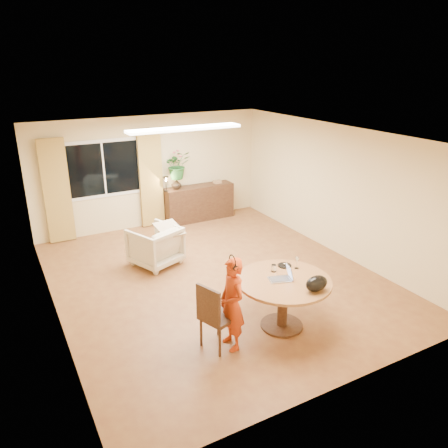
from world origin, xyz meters
The scene contains 24 objects.
floor centered at (0.00, 0.00, 0.00)m, with size 6.50×6.50×0.00m, color brown.
ceiling centered at (0.00, 0.00, 2.60)m, with size 6.50×6.50×0.00m, color white.
wall_back centered at (0.00, 3.25, 1.30)m, with size 5.50×5.50×0.00m, color beige.
wall_left centered at (-2.75, 0.00, 1.30)m, with size 6.50×6.50×0.00m, color beige.
wall_right centered at (2.75, 0.00, 1.30)m, with size 6.50×6.50×0.00m, color beige.
window centered at (-1.10, 3.23, 1.50)m, with size 1.70×0.03×1.30m.
curtain_left centered at (-2.15, 3.15, 1.15)m, with size 0.55×0.08×2.25m, color olive.
curtain_right centered at (-0.05, 3.15, 1.15)m, with size 0.55×0.08×2.25m, color olive.
ceiling_panel centered at (0.00, 1.20, 2.57)m, with size 2.20×0.35×0.05m, color white.
dining_table centered at (0.16, -1.84, 0.62)m, with size 1.38×1.38×0.79m.
dining_chair centered at (-0.88, -1.81, 0.50)m, with size 0.48×0.43×0.99m, color black, non-canonical shape.
child centered at (-0.73, -1.90, 0.67)m, with size 0.32×0.49×1.34m, color red.
laptop centered at (0.10, -1.82, 0.90)m, with size 0.33×0.22×0.22m, color #B7B7BC, non-canonical shape.
tumbler centered at (0.18, -1.56, 0.84)m, with size 0.08×0.08×0.11m, color white, non-canonical shape.
wine_glass centered at (0.55, -1.64, 0.88)m, with size 0.07×0.07×0.19m, color white, non-canonical shape.
pot_lid centered at (0.43, -1.48, 0.80)m, with size 0.21×0.21×0.03m, color white, non-canonical shape.
handbag centered at (0.36, -2.32, 0.90)m, with size 0.34×0.20×0.23m, color black, non-canonical shape.
armchair centered at (-0.75, 1.09, 0.39)m, with size 0.83×0.85×0.77m, color beige.
throw centered at (-0.47, 1.03, 0.79)m, with size 0.45×0.55×0.03m, color beige, non-canonical shape.
sideboard centered at (1.11, 3.01, 0.43)m, with size 1.74×0.43×0.87m, color black.
vase centered at (0.52, 3.01, 0.99)m, with size 0.24×0.24×0.25m, color black.
bouquet centered at (0.57, 3.01, 1.45)m, with size 0.59×0.51×0.66m, color #316B28.
book_stack centered at (1.63, 3.01, 0.91)m, with size 0.19×0.14×0.08m, color #99744D, non-canonical shape.
desk_lamp centered at (0.24, 2.96, 1.05)m, with size 0.15×0.15×0.37m, color black, non-canonical shape.
Camera 1 is at (-3.28, -6.36, 3.76)m, focal length 35.00 mm.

